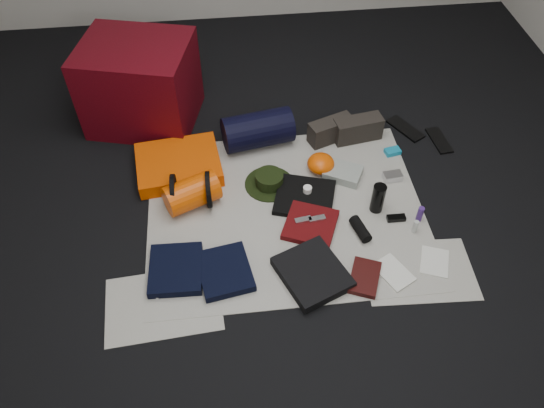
{
  "coord_description": "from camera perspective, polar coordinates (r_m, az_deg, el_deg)",
  "views": [
    {
      "loc": [
        -0.31,
        -2.01,
        2.35
      ],
      "look_at": [
        -0.08,
        -0.02,
        0.1
      ],
      "focal_mm": 35.0,
      "sensor_mm": 36.0,
      "label": 1
    }
  ],
  "objects": [
    {
      "name": "hiking_boot_left",
      "position": [
        3.52,
        6.34,
        7.9
      ],
      "size": [
        0.32,
        0.21,
        0.15
      ],
      "primitive_type": "cube",
      "rotation": [
        0.0,
        0.0,
        0.36
      ],
      "color": "#2A2621",
      "rests_on": "newspaper_mat"
    },
    {
      "name": "tape_roll",
      "position": [
        3.15,
        3.84,
        1.57
      ],
      "size": [
        0.05,
        0.05,
        0.04
      ],
      "primitive_type": "cylinder",
      "color": "white",
      "rests_on": "black_tshirt"
    },
    {
      "name": "floor",
      "position": [
        3.12,
        1.49,
        -0.88
      ],
      "size": [
        4.5,
        4.5,
        0.02
      ],
      "primitive_type": "cube",
      "color": "black",
      "rests_on": "ground"
    },
    {
      "name": "newspaper_mat",
      "position": [
        3.11,
        1.49,
        -0.73
      ],
      "size": [
        1.6,
        1.3,
        0.01
      ],
      "primitive_type": "cube",
      "color": "beige",
      "rests_on": "floor"
    },
    {
      "name": "map_booklet",
      "position": [
        2.9,
        12.93,
        -7.18
      ],
      "size": [
        0.22,
        0.25,
        0.01
      ],
      "primitive_type": "cube",
      "rotation": [
        0.0,
        0.0,
        0.49
      ],
      "color": "silver",
      "rests_on": "newspaper_mat"
    },
    {
      "name": "toiletry_clear",
      "position": [
        3.08,
        15.16,
        -2.36
      ],
      "size": [
        0.03,
        0.03,
        0.08
      ],
      "primitive_type": "cylinder",
      "rotation": [
        0.0,
        0.0,
        -0.18
      ],
      "color": "#ACB1AD",
      "rests_on": "newspaper_mat"
    },
    {
      "name": "orange_stuff_sack",
      "position": [
        3.31,
        5.27,
        4.35
      ],
      "size": [
        0.22,
        0.22,
        0.11
      ],
      "primitive_type": "ellipsoid",
      "rotation": [
        0.0,
        0.0,
        0.36
      ],
      "color": "#D54803",
      "rests_on": "newspaper_mat"
    },
    {
      "name": "flip_flop_left",
      "position": [
        3.73,
        14.14,
        7.86
      ],
      "size": [
        0.22,
        0.29,
        0.02
      ],
      "primitive_type": "cube",
      "rotation": [
        0.0,
        0.0,
        0.51
      ],
      "color": "black",
      "rests_on": "floor"
    },
    {
      "name": "compact_camera",
      "position": [
        3.34,
        12.83,
        2.9
      ],
      "size": [
        0.12,
        0.08,
        0.05
      ],
      "primitive_type": "cube",
      "rotation": [
        0.0,
        0.0,
        0.09
      ],
      "color": "silver",
      "rests_on": "newspaper_mat"
    },
    {
      "name": "boonie_brim",
      "position": [
        3.24,
        -0.28,
        2.18
      ],
      "size": [
        0.35,
        0.35,
        0.01
      ],
      "primitive_type": "cylinder",
      "rotation": [
        0.0,
        0.0,
        -0.18
      ],
      "color": "black",
      "rests_on": "newspaper_mat"
    },
    {
      "name": "water_bottle",
      "position": [
        3.1,
        11.33,
        0.61
      ],
      "size": [
        0.09,
        0.09,
        0.19
      ],
      "primitive_type": "cylinder",
      "rotation": [
        0.0,
        0.0,
        -0.14
      ],
      "color": "black",
      "rests_on": "newspaper_mat"
    },
    {
      "name": "red_shirt",
      "position": [
        3.02,
        4.16,
        -2.24
      ],
      "size": [
        0.37,
        0.37,
        0.04
      ],
      "primitive_type": "cube",
      "rotation": [
        0.0,
        0.0,
        -0.41
      ],
      "color": "#4F080A",
      "rests_on": "newspaper_mat"
    },
    {
      "name": "hiking_boot_right",
      "position": [
        3.55,
        9.22,
        7.99
      ],
      "size": [
        0.33,
        0.17,
        0.16
      ],
      "primitive_type": "cube",
      "rotation": [
        0.0,
        0.0,
        0.16
      ],
      "color": "#2A2621",
      "rests_on": "newspaper_mat"
    },
    {
      "name": "trousers_charcoal",
      "position": [
        2.81,
        4.37,
        -7.42
      ],
      "size": [
        0.42,
        0.45,
        0.06
      ],
      "primitive_type": "cube",
      "rotation": [
        0.0,
        0.0,
        0.39
      ],
      "color": "black",
      "rests_on": "newspaper_mat"
    },
    {
      "name": "stuff_sack",
      "position": [
        3.11,
        -8.63,
        1.16
      ],
      "size": [
        0.36,
        0.29,
        0.18
      ],
      "primitive_type": "cylinder",
      "rotation": [
        0.0,
        1.57,
        0.41
      ],
      "color": "#D54803",
      "rests_on": "newspaper_mat"
    },
    {
      "name": "navy_duffel",
      "position": [
        3.44,
        -1.54,
        7.97
      ],
      "size": [
        0.48,
        0.31,
        0.23
      ],
      "primitive_type": "cylinder",
      "rotation": [
        0.0,
        1.57,
        0.18
      ],
      "color": "black",
      "rests_on": "newspaper_mat"
    },
    {
      "name": "red_cabinet",
      "position": [
        3.65,
        -14.0,
        12.4
      ],
      "size": [
        0.8,
        0.72,
        0.56
      ],
      "primitive_type": "cube",
      "rotation": [
        0.0,
        0.0,
        -0.25
      ],
      "color": "#4F050E",
      "rests_on": "floor"
    },
    {
      "name": "boonie_crown",
      "position": [
        3.21,
        -0.29,
        2.69
      ],
      "size": [
        0.17,
        0.17,
        0.08
      ],
      "primitive_type": "cylinder",
      "color": "black",
      "rests_on": "boonie_brim"
    },
    {
      "name": "trousers_navy_b",
      "position": [
        2.82,
        -5.1,
        -7.22
      ],
      "size": [
        0.31,
        0.35,
        0.05
      ],
      "primitive_type": "cube",
      "rotation": [
        0.0,
        0.0,
        0.17
      ],
      "color": "black",
      "rests_on": "newspaper_mat"
    },
    {
      "name": "map_printout",
      "position": [
        3.0,
        17.08,
        -5.94
      ],
      "size": [
        0.2,
        0.23,
        0.01
      ],
      "primitive_type": "cube",
      "rotation": [
        0.0,
        0.0,
        -0.37
      ],
      "color": "silver",
      "rests_on": "newspaper_mat"
    },
    {
      "name": "energy_bar_a",
      "position": [
        3.0,
        3.37,
        -1.7
      ],
      "size": [
        0.1,
        0.05,
        0.01
      ],
      "primitive_type": "cube",
      "rotation": [
        0.0,
        0.0,
        0.14
      ],
      "color": "silver",
      "rests_on": "red_shirt"
    },
    {
      "name": "first_aid_pouch",
      "position": [
        3.3,
        7.63,
        3.34
      ],
      "size": [
        0.27,
        0.25,
        0.06
      ],
      "primitive_type": "cube",
      "rotation": [
        0.0,
        0.0,
        -0.49
      ],
      "color": "gray",
      "rests_on": "newspaper_mat"
    },
    {
      "name": "black_tshirt",
      "position": [
        3.15,
        3.53,
        0.72
      ],
      "size": [
        0.42,
        0.4,
        0.03
      ],
      "primitive_type": "cube",
      "rotation": [
        0.0,
        0.0,
        -0.3
      ],
      "color": "black",
      "rests_on": "newspaper_mat"
    },
    {
      "name": "key_cluster",
      "position": [
        2.83,
        -12.61,
        -9.33
      ],
      "size": [
        0.07,
        0.07,
        0.01
      ],
      "primitive_type": "cube",
      "rotation": [
        0.0,
        0.0,
        -0.15
      ],
      "color": "silver",
      "rests_on": "newspaper_mat"
    },
    {
      "name": "sunglasses",
      "position": [
        3.13,
        13.2,
        -1.48
      ],
      "size": [
        0.11,
        0.04,
        0.03
      ],
      "primitive_type": "cube",
      "rotation": [
        0.0,
        0.0,
        -0.01
      ],
      "color": "black",
      "rests_on": "newspaper_mat"
    },
    {
      "name": "newspaper_sheet_front_left",
      "position": [
        2.79,
        -11.6,
        -10.49
      ],
      "size": [
        0.61,
        0.44,
        0.0
      ],
      "primitive_type": "cube",
      "rotation": [
        0.0,
        0.0,
        0.07
      ],
      "color": "beige",
      "rests_on": "floor"
    },
    {
      "name": "speaker",
      "position": [
        3.01,
        9.49,
        -2.68
      ],
      "size": [
        0.1,
        0.17,
        0.06
      ],
      "primitive_type": "cylinder",
      "rotation": [
        1.57,
        0.0,
        0.26
      ],
      "color": "black",
      "rests_on": "newspaper_mat"
    },
    {
      "name": "toiletry_purple",
      "position": [
        3.13,
        15.63,
        -1.05
      ],
      "size": [
        0.04,
        0.04,
        0.1
      ],
      "primitive_type": "cylinder",
      "rotation": [
        0.0,
        0.0,
        0.16
      ],
      "color": "#402371",
      "rests_on": "newspaper_mat"
    },
    {
      "name": "energy_bar_b",
      "position": [
        3.02,
        4.87,
        -1.57
      ],
      "size": [
        0.1,
        0.05,
        0.01
      ],
      "primitive_type": "cube",
      "rotation": [
        0.0,
        0.0,
        0.14
      ],
      "color": "silver",
      "rests_on": "red_shirt"
    },
    {
      "name": "sack_strap_left",
      "position": [
        3.1,
        -10.5,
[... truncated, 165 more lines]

